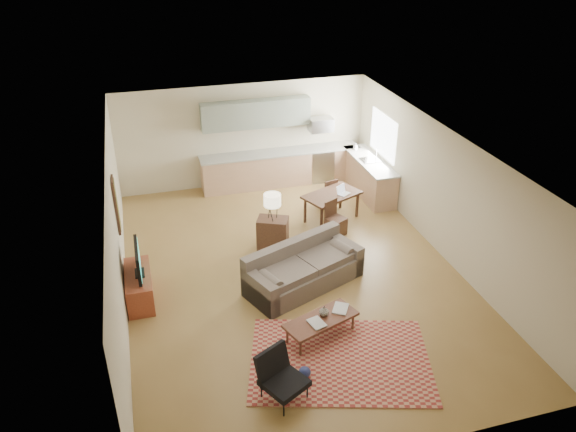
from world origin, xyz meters
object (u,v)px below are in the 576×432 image
object	(u,v)px
coffee_table	(321,328)
console_table	(273,234)
dining_table	(331,207)
armchair	(284,379)
tv_credenza	(139,286)
sofa	(304,267)

from	to	relation	value
coffee_table	console_table	distance (m)	3.00
coffee_table	dining_table	world-z (taller)	dining_table
coffee_table	armchair	distance (m)	1.53
console_table	armchair	bearing A→B (deg)	-78.12
tv_credenza	dining_table	xyz separation A→B (m)	(4.51, 1.97, 0.05)
armchair	tv_credenza	world-z (taller)	armchair
sofa	dining_table	size ratio (longest dim) A/B	1.83
dining_table	coffee_table	bearing A→B (deg)	-135.61
armchair	dining_table	xyz separation A→B (m)	(2.56, 5.09, -0.05)
armchair	console_table	world-z (taller)	armchair
tv_credenza	armchair	bearing A→B (deg)	-57.96
console_table	dining_table	distance (m)	1.91
coffee_table	console_table	bearing A→B (deg)	71.47
dining_table	sofa	bearing A→B (deg)	-144.12
console_table	coffee_table	bearing A→B (deg)	-64.60
dining_table	armchair	bearing A→B (deg)	-140.21
armchair	console_table	distance (m)	4.26
armchair	coffee_table	bearing A→B (deg)	22.15
armchair	console_table	xyz separation A→B (m)	(0.90, 4.16, -0.01)
coffee_table	armchair	size ratio (longest dim) A/B	1.68
armchair	dining_table	world-z (taller)	armchair
sofa	dining_table	distance (m)	2.78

